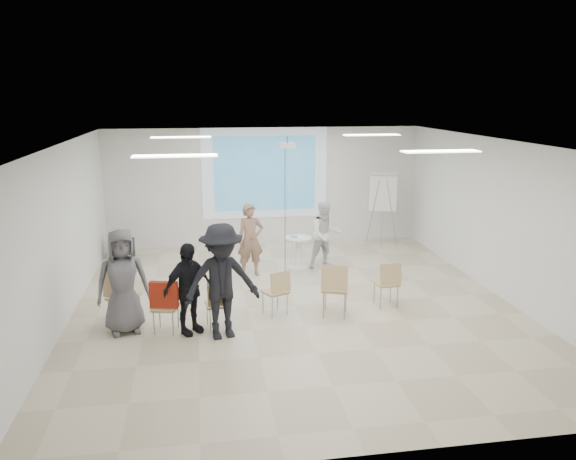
{
  "coord_description": "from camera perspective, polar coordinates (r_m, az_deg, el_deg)",
  "views": [
    {
      "loc": [
        -1.69,
        -9.65,
        3.84
      ],
      "look_at": [
        0.0,
        0.8,
        1.25
      ],
      "focal_mm": 35.0,
      "sensor_mm": 36.0,
      "label": 1
    }
  ],
  "objects": [
    {
      "name": "chair_left_mid",
      "position": [
        9.41,
        -12.48,
        -7.44
      ],
      "size": [
        0.48,
        0.5,
        0.83
      ],
      "rotation": [
        0.0,
        0.0,
        -0.24
      ],
      "color": "tan",
      "rests_on": "floor"
    },
    {
      "name": "controller_left",
      "position": [
        12.17,
        -3.14,
        1.08
      ],
      "size": [
        0.06,
        0.13,
        0.04
      ],
      "primitive_type": "cube",
      "rotation": [
        0.0,
        0.0,
        0.14
      ],
      "color": "silver",
      "rests_on": "player_left"
    },
    {
      "name": "chair_right_inner",
      "position": [
        9.85,
        4.78,
        -5.63
      ],
      "size": [
        0.59,
        0.61,
        0.98
      ],
      "rotation": [
        0.0,
        0.0,
        -0.32
      ],
      "color": "tan",
      "rests_on": "floor"
    },
    {
      "name": "pedestal_table",
      "position": [
        12.51,
        1.03,
        -2.13
      ],
      "size": [
        0.63,
        0.63,
        0.75
      ],
      "rotation": [
        0.0,
        0.0,
        0.04
      ],
      "color": "white",
      "rests_on": "floor"
    },
    {
      "name": "laptop",
      "position": [
        9.52,
        -7.18,
        -7.28
      ],
      "size": [
        0.33,
        0.26,
        0.02
      ],
      "primitive_type": "imported",
      "rotation": [
        0.0,
        0.0,
        3.28
      ],
      "color": "black",
      "rests_on": "chair_left_inner"
    },
    {
      "name": "fluor_panel_se",
      "position": [
        8.99,
        15.25,
        7.72
      ],
      "size": [
        1.2,
        0.3,
        0.02
      ],
      "primitive_type": "cube",
      "color": "white",
      "rests_on": "ceiling"
    },
    {
      "name": "ceiling",
      "position": [
        9.83,
        0.75,
        9.14
      ],
      "size": [
        8.0,
        9.0,
        0.1
      ],
      "primitive_type": "cube",
      "color": "white",
      "rests_on": "wall_back"
    },
    {
      "name": "chair_right_far",
      "position": [
        10.44,
        10.11,
        -5.07
      ],
      "size": [
        0.43,
        0.46,
        0.86
      ],
      "rotation": [
        0.0,
        0.0,
        0.06
      ],
      "color": "tan",
      "rests_on": "floor"
    },
    {
      "name": "player_right",
      "position": [
        12.55,
        3.83,
        -0.09
      ],
      "size": [
        0.93,
        0.8,
        1.69
      ],
      "primitive_type": "imported",
      "rotation": [
        0.0,
        0.0,
        0.2
      ],
      "color": "white",
      "rests_on": "floor"
    },
    {
      "name": "projection_halo",
      "position": [
        14.37,
        -2.36,
        5.78
      ],
      "size": [
        3.2,
        0.01,
        2.3
      ],
      "primitive_type": "cube",
      "color": "silver",
      "rests_on": "wall_back"
    },
    {
      "name": "audience_outer",
      "position": [
        9.48,
        -16.49,
        -4.46
      ],
      "size": [
        1.06,
        0.82,
        1.94
      ],
      "primitive_type": "imported",
      "rotation": [
        0.0,
        0.0,
        0.23
      ],
      "color": "#5D5C61",
      "rests_on": "floor"
    },
    {
      "name": "red_jacket",
      "position": [
        9.18,
        -12.5,
        -6.45
      ],
      "size": [
        0.46,
        0.21,
        0.43
      ],
      "primitive_type": "cube",
      "rotation": [
        0.0,
        0.0,
        -0.24
      ],
      "color": "#9C2413",
      "rests_on": "chair_left_mid"
    },
    {
      "name": "audience_left",
      "position": [
        9.22,
        -10.17,
        -5.24
      ],
      "size": [
        1.18,
        1.08,
        1.75
      ],
      "primitive_type": "imported",
      "rotation": [
        0.0,
        0.0,
        0.61
      ],
      "color": "black",
      "rests_on": "floor"
    },
    {
      "name": "player_left",
      "position": [
        11.98,
        -3.85,
        -0.53
      ],
      "size": [
        0.71,
        0.53,
        1.78
      ],
      "primitive_type": "imported",
      "rotation": [
        0.0,
        0.0,
        0.14
      ],
      "color": "#8F6B57",
      "rests_on": "floor"
    },
    {
      "name": "flipchart_easel",
      "position": [
        14.41,
        9.63,
        3.74
      ],
      "size": [
        0.77,
        0.61,
        1.88
      ],
      "rotation": [
        0.0,
        0.0,
        -0.36
      ],
      "color": "gray",
      "rests_on": "floor"
    },
    {
      "name": "wall_left",
      "position": [
        10.2,
        -22.29,
        -0.55
      ],
      "size": [
        0.1,
        9.0,
        3.0
      ],
      "primitive_type": "cube",
      "color": "silver",
      "rests_on": "floor"
    },
    {
      "name": "audience_mid",
      "position": [
        8.92,
        -6.76,
        -4.46
      ],
      "size": [
        1.51,
        1.03,
        2.13
      ],
      "primitive_type": "imported",
      "rotation": [
        0.0,
        0.0,
        0.22
      ],
      "color": "black",
      "rests_on": "floor"
    },
    {
      "name": "chair_center",
      "position": [
        9.91,
        -1.12,
        -6.01
      ],
      "size": [
        0.53,
        0.54,
        0.83
      ],
      "rotation": [
        0.0,
        0.0,
        0.43
      ],
      "color": "tan",
      "rests_on": "floor"
    },
    {
      "name": "fluor_panel_sw",
      "position": [
        8.2,
        -11.4,
        7.4
      ],
      "size": [
        1.2,
        0.3,
        0.02
      ],
      "primitive_type": "cube",
      "color": "white",
      "rests_on": "ceiling"
    },
    {
      "name": "av_cart",
      "position": [
        13.87,
        -16.44,
        -1.56
      ],
      "size": [
        0.52,
        0.46,
        0.68
      ],
      "rotation": [
        0.0,
        0.0,
        -0.23
      ],
      "color": "black",
      "rests_on": "floor"
    },
    {
      "name": "wall_back",
      "position": [
        14.49,
        -2.38,
        4.44
      ],
      "size": [
        8.0,
        0.1,
        3.0
      ],
      "primitive_type": "cube",
      "color": "silver",
      "rests_on": "floor"
    },
    {
      "name": "floor",
      "position": [
        10.54,
        0.7,
        -7.91
      ],
      "size": [
        8.0,
        9.0,
        0.1
      ],
      "primitive_type": "cube",
      "color": "beige",
      "rests_on": "ground"
    },
    {
      "name": "fluor_panel_ne",
      "position": [
        12.25,
        8.49,
        9.53
      ],
      "size": [
        1.2,
        0.3,
        0.02
      ],
      "primitive_type": "cube",
      "color": "white",
      "rests_on": "ceiling"
    },
    {
      "name": "projection_image",
      "position": [
        14.36,
        -2.35,
        5.77
      ],
      "size": [
        2.6,
        0.01,
        1.9
      ],
      "primitive_type": "cube",
      "color": "teal",
      "rests_on": "wall_back"
    },
    {
      "name": "ceiling_projector",
      "position": [
        11.34,
        -0.06,
        7.92
      ],
      "size": [
        0.3,
        0.25,
        3.0
      ],
      "color": "white",
      "rests_on": "ceiling"
    },
    {
      "name": "wall_right",
      "position": [
        11.47,
        21.09,
        1.04
      ],
      "size": [
        0.1,
        9.0,
        3.0
      ],
      "primitive_type": "cube",
      "color": "silver",
      "rests_on": "floor"
    },
    {
      "name": "chair_left_inner",
      "position": [
        9.42,
        -7.11,
        -7.22
      ],
      "size": [
        0.44,
        0.46,
        0.82
      ],
      "rotation": [
        0.0,
        0.0,
        0.14
      ],
      "color": "tan",
      "rests_on": "floor"
    },
    {
      "name": "fluor_panel_nw",
      "position": [
        11.68,
        -10.83,
        9.24
      ],
      "size": [
        1.2,
        0.3,
        0.02
      ],
      "primitive_type": "cube",
      "color": "white",
      "rests_on": "ceiling"
    },
    {
      "name": "controller_right",
      "position": [
        12.68,
        2.81,
        1.44
      ],
      "size": [
        0.06,
        0.12,
        0.04
      ],
      "primitive_type": "cube",
      "rotation": [
        0.0,
        0.0,
        0.2
      ],
      "color": "white",
      "rests_on": "player_right"
    },
    {
      "name": "chair_far_left",
      "position": [
        9.87,
        -16.6,
        -6.12
      ],
      "size": [
        0.61,
        0.63,
        0.99
      ],
      "rotation": [
        0.0,
        0.0,
        -0.37
      ],
      "color": "tan",
      "rests_on": "floor"
    }
  ]
}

